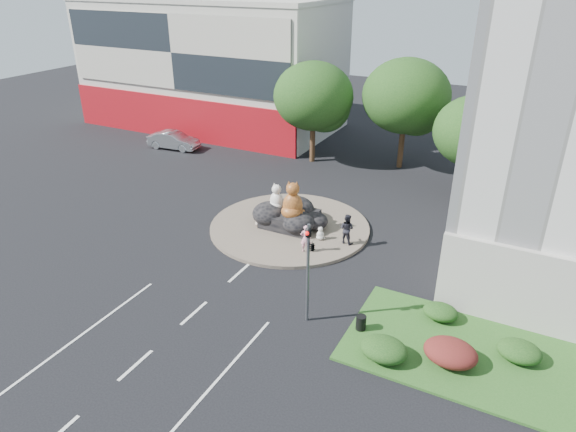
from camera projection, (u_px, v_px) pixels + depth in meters
name	position (u px, v px, depth m)	size (l,w,h in m)	color
ground	(194.00, 313.00, 24.40)	(120.00, 120.00, 0.00)	black
roundabout_island	(290.00, 227.00, 32.35)	(10.00, 10.00, 0.20)	brown
rock_plinth	(290.00, 219.00, 32.11)	(3.20, 2.60, 0.90)	black
shophouse_block	(212.00, 63.00, 51.45)	(25.20, 12.30, 17.40)	#B9B5A7
grass_verge	(465.00, 352.00, 21.82)	(10.00, 6.00, 0.12)	#1F4E1A
tree_left	(314.00, 99.00, 41.38)	(6.46, 6.46, 8.27)	#382314
tree_mid	(407.00, 100.00, 39.95)	(6.84, 6.84, 8.76)	#382314
tree_right	(477.00, 135.00, 34.68)	(5.70, 5.70, 7.30)	#382314
hedge_near_green	(384.00, 349.00, 21.24)	(2.00, 1.60, 0.90)	#133611
hedge_red	(450.00, 353.00, 20.98)	(2.20, 1.76, 0.99)	#501C15
hedge_mid_green	(519.00, 351.00, 21.19)	(1.80, 1.44, 0.81)	#133611
hedge_back_green	(440.00, 312.00, 23.70)	(1.60, 1.28, 0.72)	#133611
traffic_light	(310.00, 253.00, 22.31)	(0.44, 1.24, 5.00)	#595B60
street_lamp	(518.00, 216.00, 23.52)	(2.34, 0.22, 8.06)	#595B60
cat_white	(277.00, 197.00, 31.90)	(1.06, 0.92, 1.76)	silver
cat_tabby	(293.00, 199.00, 30.82)	(1.41, 1.22, 2.34)	#B86226
kitten_calico	(259.00, 219.00, 32.03)	(0.56, 0.48, 0.93)	beige
kitten_white	(320.00, 233.00, 30.46)	(0.51, 0.44, 0.85)	beige
pedestrian_pink	(306.00, 238.00, 28.97)	(0.60, 0.40, 1.65)	pink
pedestrian_dark	(347.00, 229.00, 29.85)	(0.89, 0.70, 1.84)	black
parked_car	(174.00, 140.00, 46.29)	(1.65, 4.74, 1.56)	#A1A5A9
litter_bin	(361.00, 323.00, 23.00)	(0.46, 0.46, 0.70)	black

